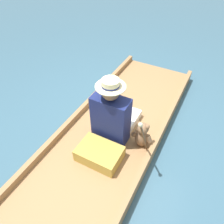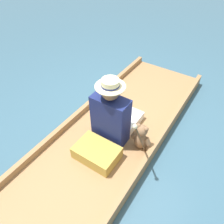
# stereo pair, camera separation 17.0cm
# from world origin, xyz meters

# --- Properties ---
(ground_plane) EXTENTS (16.00, 16.00, 0.00)m
(ground_plane) POSITION_xyz_m (0.00, 0.00, 0.00)
(ground_plane) COLOR #385B70
(punt_boat) EXTENTS (1.17, 3.34, 0.19)m
(punt_boat) POSITION_xyz_m (0.00, 0.00, 0.06)
(punt_boat) COLOR #997047
(punt_boat) RESTS_ON ground_plane
(seat_cushion) EXTENTS (0.49, 0.34, 0.16)m
(seat_cushion) POSITION_xyz_m (0.06, -0.55, 0.18)
(seat_cushion) COLOR #B7933D
(seat_cushion) RESTS_ON punt_boat
(seated_person) EXTENTS (0.43, 0.69, 0.86)m
(seated_person) POSITION_xyz_m (0.03, -0.15, 0.42)
(seated_person) COLOR white
(seated_person) RESTS_ON punt_boat
(teddy_bear) EXTENTS (0.26, 0.15, 0.37)m
(teddy_bear) POSITION_xyz_m (0.40, -0.15, 0.28)
(teddy_bear) COLOR #846042
(teddy_bear) RESTS_ON punt_boat
(wine_glass) EXTENTS (0.11, 0.11, 0.10)m
(wine_glass) POSITION_xyz_m (-0.33, 0.13, 0.17)
(wine_glass) COLOR silver
(wine_glass) RESTS_ON punt_boat
(walking_cane) EXTENTS (0.04, 0.38, 0.75)m
(walking_cane) POSITION_xyz_m (0.48, -0.39, 0.54)
(walking_cane) COLOR brown
(walking_cane) RESTS_ON punt_boat
(champagne_bottle) EXTENTS (0.08, 0.08, 0.32)m
(champagne_bottle) POSITION_xyz_m (-0.47, 0.35, 0.25)
(champagne_bottle) COLOR #19381E
(champagne_bottle) RESTS_ON punt_boat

